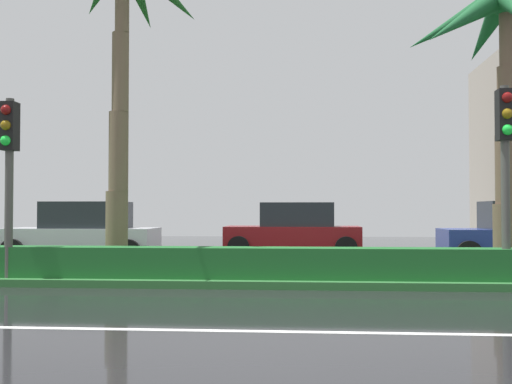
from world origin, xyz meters
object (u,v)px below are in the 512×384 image
object	(u,v)px
palm_tree_centre_left	(507,33)
car_in_traffic_leading	(83,233)
traffic_signal_median_right	(505,146)
traffic_signal_median_left	(9,154)
car_in_traffic_second	(294,230)

from	to	relation	value
palm_tree_centre_left	car_in_traffic_leading	xyz separation A→B (m)	(-10.72, 4.18, -4.43)
traffic_signal_median_right	car_in_traffic_leading	world-z (taller)	traffic_signal_median_right
traffic_signal_median_left	car_in_traffic_leading	size ratio (longest dim) A/B	0.82
palm_tree_centre_left	car_in_traffic_second	size ratio (longest dim) A/B	1.48
traffic_signal_median_right	car_in_traffic_leading	bearing A→B (deg)	150.30
traffic_signal_median_left	palm_tree_centre_left	bearing A→B (deg)	9.86
palm_tree_centre_left	traffic_signal_median_left	bearing A→B (deg)	-170.14
palm_tree_centre_left	car_in_traffic_second	xyz separation A→B (m)	(-4.66, 6.65, -4.43)
palm_tree_centre_left	traffic_signal_median_right	size ratio (longest dim) A/B	1.74
palm_tree_centre_left	car_in_traffic_second	bearing A→B (deg)	125.04
traffic_signal_median_left	car_in_traffic_leading	bearing A→B (deg)	95.95
palm_tree_centre_left	traffic_signal_median_left	world-z (taller)	palm_tree_centre_left
car_in_traffic_second	car_in_traffic_leading	bearing A→B (deg)	22.15
traffic_signal_median_right	car_in_traffic_leading	size ratio (longest dim) A/B	0.85
car_in_traffic_second	palm_tree_centre_left	bearing A→B (deg)	125.04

